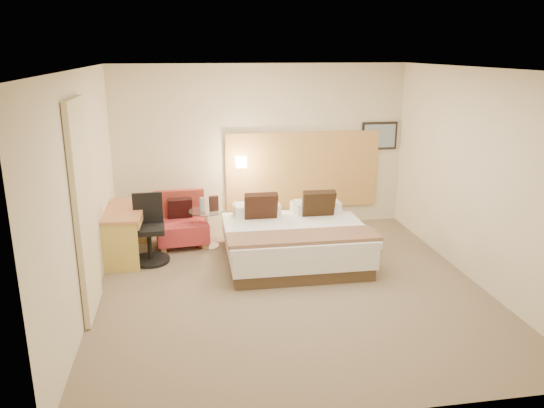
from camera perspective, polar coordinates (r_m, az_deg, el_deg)
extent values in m
cube|color=#76654F|center=(6.83, 1.98, -9.03)|extent=(4.80, 5.00, 0.02)
cube|color=white|center=(6.17, 2.23, 14.44)|extent=(4.80, 5.00, 0.02)
cube|color=beige|center=(8.78, -1.16, 6.08)|extent=(4.80, 0.02, 2.70)
cube|color=beige|center=(4.06, 9.16, -6.53)|extent=(4.80, 0.02, 2.70)
cube|color=beige|center=(6.35, -19.74, 1.12)|extent=(0.02, 5.00, 2.70)
cube|color=beige|center=(7.23, 21.19, 2.73)|extent=(0.02, 5.00, 2.70)
cube|color=tan|center=(8.95, 3.34, 3.63)|extent=(2.60, 0.04, 1.30)
cube|color=black|center=(9.23, 11.47, 7.20)|extent=(0.62, 0.03, 0.47)
cube|color=#758CA1|center=(9.22, 11.51, 7.18)|extent=(0.54, 0.01, 0.39)
cylinder|color=silver|center=(8.69, -3.36, 4.60)|extent=(0.02, 0.12, 0.02)
cube|color=#F7E6C1|center=(8.63, -3.31, 4.52)|extent=(0.15, 0.15, 0.15)
cube|color=beige|center=(6.14, -19.55, -0.63)|extent=(0.06, 0.90, 2.42)
cylinder|color=#98B8EB|center=(7.98, -7.55, -0.05)|extent=(0.08, 0.08, 0.21)
cube|color=#311914|center=(7.97, -6.28, 0.07)|extent=(0.14, 0.09, 0.23)
cube|color=#483624|center=(7.65, 2.27, -5.36)|extent=(1.84, 1.84, 0.17)
cube|color=white|center=(7.57, 2.29, -3.76)|extent=(1.90, 1.90, 0.28)
cube|color=white|center=(7.27, 2.71, -3.07)|extent=(1.95, 1.37, 0.09)
cube|color=white|center=(8.09, -1.83, -0.75)|extent=(0.66, 0.36, 0.17)
cube|color=white|center=(8.24, 4.44, -0.45)|extent=(0.66, 0.36, 0.17)
cube|color=white|center=(7.83, -1.60, -0.61)|extent=(0.66, 0.36, 0.17)
cube|color=white|center=(7.99, 4.87, -0.30)|extent=(0.66, 0.36, 0.17)
cube|color=black|center=(7.63, -1.21, -0.46)|extent=(0.47, 0.26, 0.48)
cube|color=black|center=(7.79, 5.01, -0.17)|extent=(0.47, 0.26, 0.48)
cube|color=#DB582D|center=(6.89, 3.36, -3.54)|extent=(1.99, 0.53, 0.05)
cube|color=#A4674D|center=(8.04, -11.57, -4.90)|extent=(0.08, 0.08, 0.10)
cube|color=#9A7D49|center=(8.09, -7.22, -4.55)|extent=(0.08, 0.08, 0.10)
cube|color=olive|center=(8.54, -11.82, -3.63)|extent=(0.08, 0.08, 0.10)
cube|color=tan|center=(8.59, -7.72, -3.31)|extent=(0.08, 0.08, 0.10)
cube|color=#B22F33|center=(8.24, -9.64, -2.83)|extent=(0.83, 0.74, 0.29)
cube|color=maroon|center=(8.40, -9.95, 0.07)|extent=(0.78, 0.19, 0.43)
cube|color=black|center=(8.32, -9.86, -0.57)|extent=(0.38, 0.22, 0.38)
cylinder|color=silver|center=(8.20, -6.96, -4.51)|extent=(0.43, 0.43, 0.02)
cylinder|color=silver|center=(8.11, -7.03, -2.66)|extent=(0.05, 0.05, 0.54)
cylinder|color=silver|center=(8.02, -7.10, -0.76)|extent=(0.64, 0.64, 0.01)
cube|color=#C1754B|center=(7.81, -15.63, -0.68)|extent=(0.60, 1.19, 0.04)
cube|color=#CFB551|center=(7.41, -16.05, -4.60)|extent=(0.49, 0.06, 0.69)
cube|color=#B18E45|center=(8.43, -14.88, -1.97)|extent=(0.49, 0.06, 0.69)
cube|color=#B18945|center=(7.82, -15.23, -1.21)|extent=(0.49, 1.11, 0.10)
cylinder|color=black|center=(7.77, -12.91, -5.88)|extent=(0.56, 0.56, 0.04)
cylinder|color=black|center=(7.69, -13.02, -4.30)|extent=(0.06, 0.06, 0.42)
cube|color=black|center=(7.61, -13.13, -2.69)|extent=(0.45, 0.45, 0.07)
cube|color=black|center=(7.72, -13.22, -0.39)|extent=(0.42, 0.07, 0.44)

